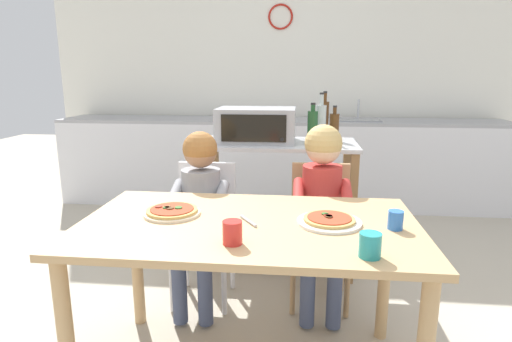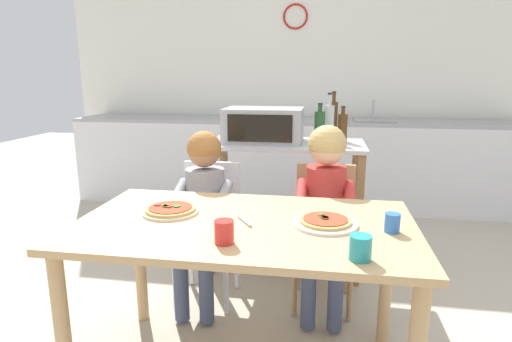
% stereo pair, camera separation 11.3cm
% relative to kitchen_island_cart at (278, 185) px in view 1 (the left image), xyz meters
% --- Properties ---
extents(ground_plane, '(12.06, 12.06, 0.00)m').
position_rel_kitchen_island_cart_xyz_m(ground_plane, '(-0.06, 0.06, -0.59)').
color(ground_plane, '#B7AD99').
extents(back_wall_tiled, '(5.04, 0.14, 2.70)m').
position_rel_kitchen_island_cart_xyz_m(back_wall_tiled, '(-0.06, 1.92, 0.76)').
color(back_wall_tiled, white).
rests_on(back_wall_tiled, ground).
extents(kitchen_counter, '(4.54, 0.60, 1.08)m').
position_rel_kitchen_island_cart_xyz_m(kitchen_counter, '(-0.06, 1.51, -0.15)').
color(kitchen_counter, silver).
rests_on(kitchen_counter, ground).
extents(kitchen_island_cart, '(1.05, 0.53, 0.89)m').
position_rel_kitchen_island_cart_xyz_m(kitchen_island_cart, '(0.00, 0.00, 0.00)').
color(kitchen_island_cart, '#B7BABF').
rests_on(kitchen_island_cart, ground).
extents(toaster_oven, '(0.52, 0.36, 0.23)m').
position_rel_kitchen_island_cart_xyz_m(toaster_oven, '(-0.15, -0.00, 0.41)').
color(toaster_oven, '#999BA0').
rests_on(toaster_oven, kitchen_island_cart).
extents(bottle_tall_green_wine, '(0.07, 0.07, 0.33)m').
position_rel_kitchen_island_cart_xyz_m(bottle_tall_green_wine, '(0.28, 0.05, 0.43)').
color(bottle_tall_green_wine, '#ADB7B2').
rests_on(bottle_tall_green_wine, kitchen_island_cart).
extents(bottle_dark_olive_oil, '(0.07, 0.07, 0.27)m').
position_rel_kitchen_island_cart_xyz_m(bottle_dark_olive_oil, '(0.22, -0.08, 0.41)').
color(bottle_dark_olive_oil, '#1E4723').
rests_on(bottle_dark_olive_oil, kitchen_island_cart).
extents(bottle_squat_spirits, '(0.06, 0.06, 0.24)m').
position_rel_kitchen_island_cart_xyz_m(bottle_squat_spirits, '(0.37, 0.09, 0.40)').
color(bottle_squat_spirits, '#4C2D14').
rests_on(bottle_squat_spirits, kitchen_island_cart).
extents(bottle_slim_sauce, '(0.06, 0.06, 0.33)m').
position_rel_kitchen_island_cart_xyz_m(bottle_slim_sauce, '(0.31, 0.19, 0.44)').
color(bottle_slim_sauce, '#4C2D14').
rests_on(bottle_slim_sauce, kitchen_island_cart).
extents(dining_table, '(1.41, 0.81, 0.73)m').
position_rel_kitchen_island_cart_xyz_m(dining_table, '(-0.06, -1.15, 0.05)').
color(dining_table, tan).
rests_on(dining_table, ground).
extents(dining_chair_left, '(0.36, 0.36, 0.81)m').
position_rel_kitchen_island_cart_xyz_m(dining_chair_left, '(-0.41, -0.48, -0.11)').
color(dining_chair_left, silver).
rests_on(dining_chair_left, ground).
extents(dining_chair_right, '(0.36, 0.36, 0.81)m').
position_rel_kitchen_island_cart_xyz_m(dining_chair_right, '(0.27, -0.44, -0.11)').
color(dining_chair_right, tan).
rests_on(dining_chair_right, ground).
extents(child_in_grey_shirt, '(0.32, 0.42, 1.01)m').
position_rel_kitchen_island_cart_xyz_m(child_in_grey_shirt, '(-0.41, -0.60, 0.07)').
color(child_in_grey_shirt, '#424C6B').
rests_on(child_in_grey_shirt, ground).
extents(child_in_red_shirt, '(0.32, 0.42, 1.05)m').
position_rel_kitchen_island_cart_xyz_m(child_in_red_shirt, '(0.27, -0.55, 0.10)').
color(child_in_red_shirt, '#424C6B').
rests_on(child_in_red_shirt, ground).
extents(pizza_plate_cream, '(0.25, 0.25, 0.03)m').
position_rel_kitchen_island_cart_xyz_m(pizza_plate_cream, '(-0.41, -1.09, 0.16)').
color(pizza_plate_cream, beige).
rests_on(pizza_plate_cream, dining_table).
extents(pizza_plate_white, '(0.27, 0.27, 0.03)m').
position_rel_kitchen_island_cart_xyz_m(pizza_plate_white, '(0.27, -1.13, 0.16)').
color(pizza_plate_white, white).
rests_on(pizza_plate_white, dining_table).
extents(drinking_cup_blue, '(0.06, 0.06, 0.08)m').
position_rel_kitchen_island_cart_xyz_m(drinking_cup_blue, '(0.53, -1.17, 0.18)').
color(drinking_cup_blue, blue).
rests_on(drinking_cup_blue, dining_table).
extents(drinking_cup_red, '(0.07, 0.07, 0.09)m').
position_rel_kitchen_island_cart_xyz_m(drinking_cup_red, '(-0.09, -1.39, 0.19)').
color(drinking_cup_red, red).
rests_on(drinking_cup_red, dining_table).
extents(drinking_cup_teal, '(0.08, 0.08, 0.09)m').
position_rel_kitchen_island_cart_xyz_m(drinking_cup_teal, '(0.39, -1.45, 0.19)').
color(drinking_cup_teal, teal).
rests_on(drinking_cup_teal, dining_table).
extents(serving_spoon, '(0.09, 0.12, 0.01)m').
position_rel_kitchen_island_cart_xyz_m(serving_spoon, '(-0.06, -1.16, 0.15)').
color(serving_spoon, '#B7BABF').
rests_on(serving_spoon, dining_table).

